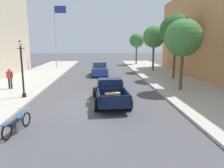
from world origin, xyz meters
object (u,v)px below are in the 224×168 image
Objects in this scene: motorcycle_parked at (17,123)px; street_lamp_near at (22,64)px; hotrod_truck_navy at (110,91)px; street_tree_second at (176,31)px; flagpole at (57,29)px; street_tree_third at (154,37)px; street_tree_nearest at (183,38)px; street_tree_farthest at (137,41)px; pedestrian_sidewalk_left at (10,77)px; car_background_blue at (99,69)px.

motorcycle_parked is 0.54× the size of street_lamp_near.
hotrod_truck_navy is 11.96m from street_tree_second.
street_lamp_near is at bearing 106.40° from motorcycle_parked.
street_tree_third is at bearing -17.06° from flagpole.
street_tree_second is (1.32, 5.60, 0.87)m from street_tree_nearest.
street_tree_nearest is at bearing 8.91° from street_lamp_near.
street_tree_farthest reaches higher than street_lamp_near.
street_lamp_near is at bearing -131.74° from street_tree_third.
motorcycle_parked is at bearing -73.60° from street_lamp_near.
pedestrian_sidewalk_left reaches higher than motorcycle_parked.
pedestrian_sidewalk_left reaches higher than hotrod_truck_navy.
street_tree_third is 1.09× the size of street_tree_farthest.
motorcycle_parked is at bearing -108.62° from street_tree_farthest.
motorcycle_parked is 22.47m from street_tree_third.
pedestrian_sidewalk_left is at bearing -142.94° from street_tree_third.
street_tree_second reaches higher than street_tree_third.
car_background_blue is 9.47m from street_tree_second.
car_background_blue is 0.81× the size of street_tree_farthest.
motorcycle_parked is 0.39× the size of street_tree_farthest.
street_lamp_near is 0.65× the size of street_tree_third.
motorcycle_parked is 0.35× the size of street_tree_third.
street_tree_nearest is 11.88m from street_tree_third.
street_tree_nearest is (13.64, -1.08, 3.08)m from pedestrian_sidewalk_left.
street_tree_farthest is (-1.31, 16.15, -0.79)m from street_tree_second.
pedestrian_sidewalk_left is 0.28× the size of street_tree_third.
street_tree_farthest is (-0.63, 9.89, -0.36)m from street_tree_third.
street_tree_farthest is at bearing 77.01° from hotrod_truck_navy.
street_tree_second is at bearing 49.62° from motorcycle_parked.
hotrod_truck_navy is 16.68m from street_tree_third.
street_lamp_near is 18.09m from flagpole.
street_tree_third is at bearing 96.21° from street_tree_second.
hotrod_truck_navy is 0.85× the size of street_tree_third.
car_background_blue is 11.52m from street_tree_nearest.
hotrod_truck_navy is 20.84m from flagpole.
street_tree_farthest is (0.00, 21.75, 0.07)m from street_tree_nearest.
motorcycle_parked is at bearing -101.68° from car_background_blue.
street_tree_second is at bearing -36.54° from flagpole.
street_tree_farthest is at bearing 63.26° from car_background_blue.
motorcycle_parked is 6.30m from street_lamp_near.
street_tree_second is 6.31m from street_tree_third.
street_tree_farthest is (11.57, 23.56, 1.85)m from street_lamp_near.
flagpole reaches higher than pedestrian_sidewalk_left.
motorcycle_parked is 1.27× the size of pedestrian_sidewalk_left.
street_tree_third reaches higher than pedestrian_sidewalk_left.
street_tree_third is (7.10, 2.95, 3.83)m from car_background_blue.
hotrod_truck_navy is at bearing -86.44° from car_background_blue.
flagpole is at bearing 131.27° from car_background_blue.
street_tree_second is 16.23m from street_tree_farthest.
car_background_blue is 8.59m from street_tree_third.
street_tree_third is at bearing -86.35° from street_tree_farthest.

